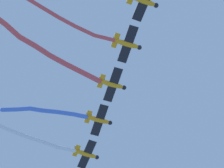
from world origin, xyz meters
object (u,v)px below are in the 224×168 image
Objects in this scene: airplane_left_wing at (127,44)px; airplane_right_wing at (113,84)px; airplane_lead at (144,1)px; airplane_trail at (87,154)px; airplane_slot at (99,120)px.

airplane_left_wing is 1.00× the size of airplane_right_wing.
airplane_lead and airplane_trail have the same top height.
airplane_slot is (16.11, 0.19, 0.00)m from airplane_left_wing.
airplane_lead is 24.16m from airplane_slot.
airplane_trail is at bearing 91.13° from airplane_right_wing.
airplane_lead and airplane_right_wing have the same top height.
airplane_lead is 32.23m from airplane_trail.
airplane_left_wing is at bearing 87.86° from airplane_lead.
airplane_trail is at bearing 87.86° from airplane_lead.
airplane_left_wing is at bearing -88.87° from airplane_right_wing.
airplane_lead is 1.00× the size of airplane_trail.
airplane_trail is at bearing 91.38° from airplane_slot.
airplane_slot is at bearing 87.86° from airplane_lead.
airplane_left_wing is (8.05, 0.10, 0.30)m from airplane_lead.
airplane_left_wing is 1.00× the size of airplane_slot.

